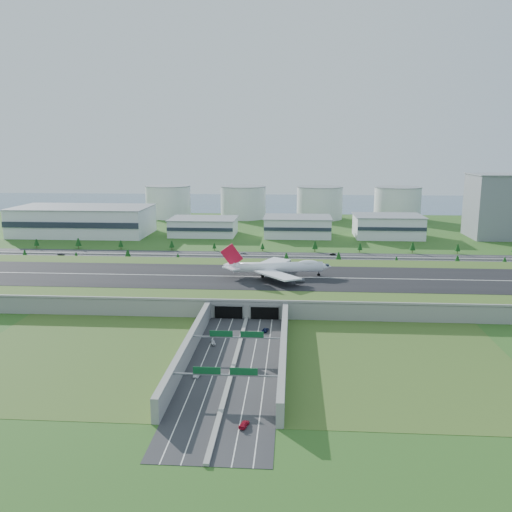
# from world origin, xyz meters

# --- Properties ---
(ground) EXTENTS (1200.00, 1200.00, 0.00)m
(ground) POSITION_xyz_m (0.00, 0.00, 0.00)
(ground) COLOR #32551A
(ground) RESTS_ON ground
(airfield_deck) EXTENTS (520.00, 100.00, 9.20)m
(airfield_deck) POSITION_xyz_m (0.00, -0.09, 4.12)
(airfield_deck) COLOR gray
(airfield_deck) RESTS_ON ground
(underpass_road) EXTENTS (38.80, 120.40, 8.00)m
(underpass_road) POSITION_xyz_m (0.00, -99.42, 3.43)
(underpass_road) COLOR #28282B
(underpass_road) RESTS_ON ground
(sign_gantry_near) EXTENTS (38.70, 0.70, 9.80)m
(sign_gantry_near) POSITION_xyz_m (0.00, -95.04, 6.95)
(sign_gantry_near) COLOR gray
(sign_gantry_near) RESTS_ON ground
(sign_gantry_far) EXTENTS (38.70, 0.70, 9.80)m
(sign_gantry_far) POSITION_xyz_m (0.00, -130.04, 6.95)
(sign_gantry_far) COLOR gray
(sign_gantry_far) RESTS_ON ground
(north_expressway) EXTENTS (560.00, 36.00, 0.12)m
(north_expressway) POSITION_xyz_m (0.00, 95.00, 0.06)
(north_expressway) COLOR #28282B
(north_expressway) RESTS_ON ground
(tree_row) EXTENTS (494.95, 48.72, 8.48)m
(tree_row) POSITION_xyz_m (1.99, 96.00, 4.63)
(tree_row) COLOR #3D2819
(tree_row) RESTS_ON ground
(hangar_west) EXTENTS (120.00, 60.00, 25.00)m
(hangar_west) POSITION_xyz_m (-170.00, 185.00, 12.50)
(hangar_west) COLOR white
(hangar_west) RESTS_ON ground
(hangar_mid_a) EXTENTS (58.00, 42.00, 15.00)m
(hangar_mid_a) POSITION_xyz_m (-60.00, 190.00, 7.50)
(hangar_mid_a) COLOR white
(hangar_mid_a) RESTS_ON ground
(hangar_mid_b) EXTENTS (58.00, 42.00, 17.00)m
(hangar_mid_b) POSITION_xyz_m (25.00, 190.00, 8.50)
(hangar_mid_b) COLOR white
(hangar_mid_b) RESTS_ON ground
(hangar_mid_c) EXTENTS (58.00, 42.00, 19.00)m
(hangar_mid_c) POSITION_xyz_m (105.00, 190.00, 9.50)
(hangar_mid_c) COLOR white
(hangar_mid_c) RESTS_ON ground
(office_tower) EXTENTS (46.00, 46.00, 55.00)m
(office_tower) POSITION_xyz_m (200.00, 195.00, 27.50)
(office_tower) COLOR slate
(office_tower) RESTS_ON ground
(fuel_tank_a) EXTENTS (50.00, 50.00, 35.00)m
(fuel_tank_a) POSITION_xyz_m (-120.00, 310.00, 17.50)
(fuel_tank_a) COLOR silver
(fuel_tank_a) RESTS_ON ground
(fuel_tank_b) EXTENTS (50.00, 50.00, 35.00)m
(fuel_tank_b) POSITION_xyz_m (-35.00, 310.00, 17.50)
(fuel_tank_b) COLOR silver
(fuel_tank_b) RESTS_ON ground
(fuel_tank_c) EXTENTS (50.00, 50.00, 35.00)m
(fuel_tank_c) POSITION_xyz_m (50.00, 310.00, 17.50)
(fuel_tank_c) COLOR silver
(fuel_tank_c) RESTS_ON ground
(fuel_tank_d) EXTENTS (50.00, 50.00, 35.00)m
(fuel_tank_d) POSITION_xyz_m (135.00, 310.00, 17.50)
(fuel_tank_d) COLOR silver
(fuel_tank_d) RESTS_ON ground
(bay_water) EXTENTS (1200.00, 260.00, 0.06)m
(bay_water) POSITION_xyz_m (0.00, 480.00, 0.03)
(bay_water) COLOR #3E5B77
(bay_water) RESTS_ON ground
(boeing_747) EXTENTS (62.22, 58.47, 19.28)m
(boeing_747) POSITION_xyz_m (12.63, 1.76, 13.49)
(boeing_747) COLOR white
(boeing_747) RESTS_ON airfield_deck
(car_0) EXTENTS (3.16, 5.05, 1.60)m
(car_0) POSITION_xyz_m (-10.80, -84.58, 0.92)
(car_0) COLOR silver
(car_0) RESTS_ON ground
(car_1) EXTENTS (2.85, 5.38, 1.68)m
(car_1) POSITION_xyz_m (-11.60, -115.76, 0.96)
(car_1) COLOR silver
(car_1) RESTS_ON ground
(car_2) EXTENTS (3.47, 5.51, 1.42)m
(car_2) POSITION_xyz_m (9.66, -67.31, 0.83)
(car_2) COLOR #0B153A
(car_2) RESTS_ON ground
(car_3) EXTENTS (3.27, 5.41, 1.47)m
(car_3) POSITION_xyz_m (7.81, -149.46, 0.85)
(car_3) COLOR #B11027
(car_3) RESTS_ON ground
(car_4) EXTENTS (5.11, 2.19, 1.72)m
(car_4) POSITION_xyz_m (-150.36, 89.54, 0.98)
(car_4) COLOR #4E4F52
(car_4) RESTS_ON ground
(car_5) EXTENTS (4.51, 1.90, 1.45)m
(car_5) POSITION_xyz_m (50.74, 104.23, 0.84)
(car_5) COLOR black
(car_5) RESTS_ON ground
(car_7) EXTENTS (4.81, 2.37, 1.34)m
(car_7) POSITION_xyz_m (-15.92, 104.55, 0.79)
(car_7) COLOR silver
(car_7) RESTS_ON ground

